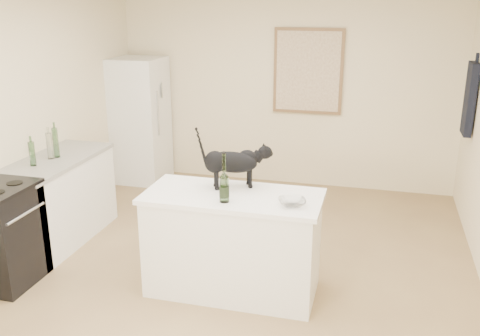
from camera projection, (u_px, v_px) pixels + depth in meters
The scene contains 17 objects.
floor at pixel (229, 276), 4.95m from camera, with size 5.50×5.50×0.00m, color #9A7E52.
wall_back at pixel (285, 89), 7.07m from camera, with size 4.50×4.50×0.00m, color beige.
wall_front at pixel (26, 324), 2.02m from camera, with size 4.50×4.50×0.00m, color beige.
wall_left at pixel (2, 126), 5.10m from camera, with size 5.50×5.50×0.00m, color beige.
island_base at pixel (233, 245), 4.61m from camera, with size 1.44×0.67×0.86m, color white.
island_top at pixel (233, 196), 4.47m from camera, with size 1.50×0.70×0.04m, color white.
left_cabinets at pixel (57, 202), 5.57m from camera, with size 0.60×1.40×0.86m, color white.
left_countertop at pixel (53, 161), 5.43m from camera, with size 0.62×1.44×0.04m, color gray.
fridge at pixel (139, 120), 7.32m from camera, with size 0.68×0.68×1.70m, color white.
artwork_frame at pixel (308, 71), 6.90m from camera, with size 0.90×0.03×1.10m, color brown.
artwork_canvas at pixel (308, 72), 6.88m from camera, with size 0.82×0.00×1.02m, color beige.
hanging_garment at pixel (470, 99), 5.87m from camera, with size 0.08×0.34×0.80m, color black.
black_cat at pixel (232, 165), 4.57m from camera, with size 0.58×0.17×0.41m, color black, non-canonical shape.
wine_bottle at pixel (224, 180), 4.24m from camera, with size 0.08×0.08×0.37m, color #2F5321.
glass_bowl at pixel (292, 203), 4.21m from camera, with size 0.22×0.22×0.05m, color silver.
fridge_paper at pixel (162, 90), 7.14m from camera, with size 0.01×0.15×0.20m, color beige.
counter_bottle_cluster at pixel (47, 147), 5.35m from camera, with size 0.12×0.37×0.31m.
Camera 1 is at (1.23, -4.22, 2.49)m, focal length 39.85 mm.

